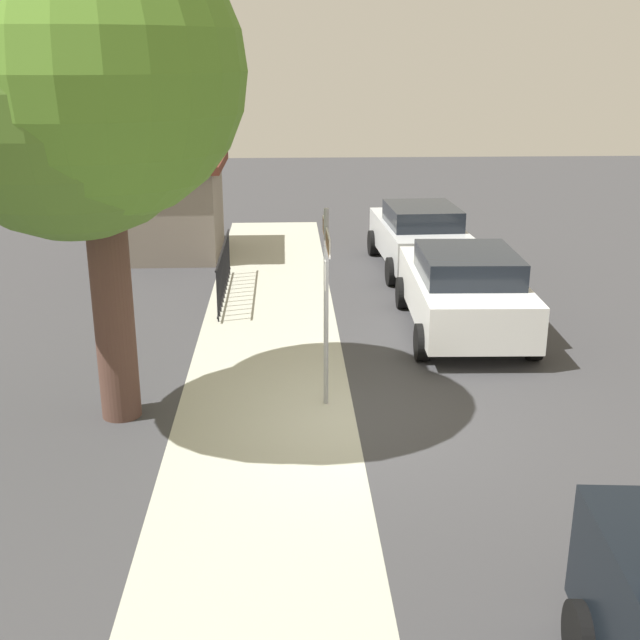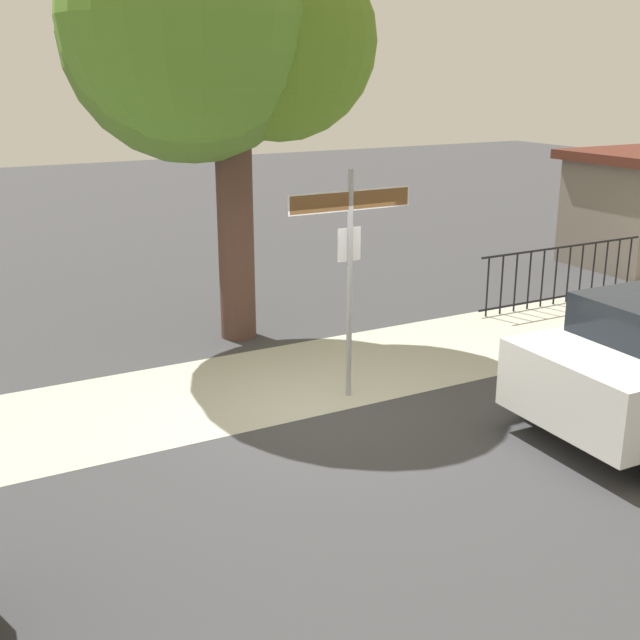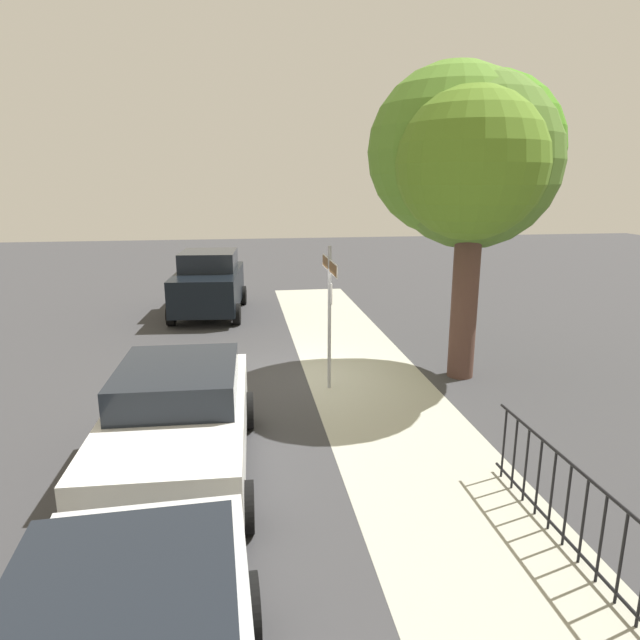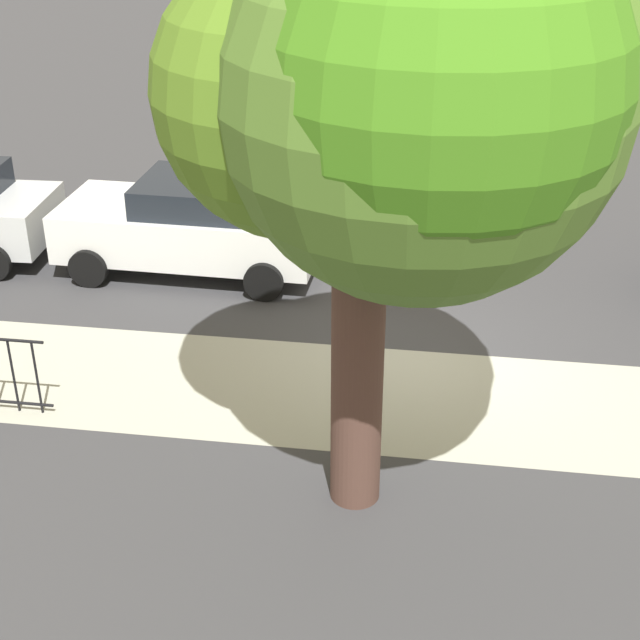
{
  "view_description": "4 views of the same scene",
  "coord_description": "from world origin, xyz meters",
  "px_view_note": "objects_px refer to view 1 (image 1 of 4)",
  "views": [
    {
      "loc": [
        -10.28,
        0.97,
        4.98
      ],
      "look_at": [
        0.61,
        0.49,
        1.31
      ],
      "focal_mm": 44.64,
      "sensor_mm": 36.0,
      "label": 1
    },
    {
      "loc": [
        -4.47,
        -8.05,
        4.08
      ],
      "look_at": [
        0.4,
        0.82,
        0.95
      ],
      "focal_mm": 45.37,
      "sensor_mm": 36.0,
      "label": 2
    },
    {
      "loc": [
        11.29,
        -1.38,
        4.2
      ],
      "look_at": [
        1.15,
        0.13,
        1.6
      ],
      "focal_mm": 31.09,
      "sensor_mm": 36.0,
      "label": 3
    },
    {
      "loc": [
        -0.51,
        11.73,
        6.69
      ],
      "look_at": [
        1.05,
        1.04,
        0.96
      ],
      "focal_mm": 52.27,
      "sensor_mm": 36.0,
      "label": 4
    }
  ],
  "objects_px": {
    "shade_tree": "(78,80)",
    "car_silver": "(419,236)",
    "street_sign": "(326,270)",
    "utility_shed": "(175,206)",
    "car_white": "(464,290)"
  },
  "relations": [
    {
      "from": "shade_tree",
      "to": "car_silver",
      "type": "bearing_deg",
      "value": -34.09
    },
    {
      "from": "shade_tree",
      "to": "car_white",
      "type": "bearing_deg",
      "value": -56.64
    },
    {
      "from": "shade_tree",
      "to": "utility_shed",
      "type": "distance_m",
      "value": 10.79
    },
    {
      "from": "car_silver",
      "to": "utility_shed",
      "type": "xyz_separation_m",
      "value": [
        1.8,
        6.05,
        0.44
      ]
    },
    {
      "from": "street_sign",
      "to": "car_white",
      "type": "bearing_deg",
      "value": -41.33
    },
    {
      "from": "car_silver",
      "to": "utility_shed",
      "type": "relative_size",
      "value": 1.28
    },
    {
      "from": "car_white",
      "to": "street_sign",
      "type": "bearing_deg",
      "value": 140.3
    },
    {
      "from": "shade_tree",
      "to": "street_sign",
      "type": "bearing_deg",
      "value": -76.94
    },
    {
      "from": "street_sign",
      "to": "shade_tree",
      "type": "relative_size",
      "value": 0.45
    },
    {
      "from": "car_silver",
      "to": "utility_shed",
      "type": "bearing_deg",
      "value": 71.14
    },
    {
      "from": "car_white",
      "to": "car_silver",
      "type": "distance_m",
      "value": 4.63
    },
    {
      "from": "car_silver",
      "to": "car_white",
      "type": "bearing_deg",
      "value": 178.57
    },
    {
      "from": "street_sign",
      "to": "car_silver",
      "type": "height_order",
      "value": "street_sign"
    },
    {
      "from": "car_white",
      "to": "utility_shed",
      "type": "relative_size",
      "value": 1.32
    },
    {
      "from": "utility_shed",
      "to": "shade_tree",
      "type": "bearing_deg",
      "value": -178.07
    }
  ]
}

